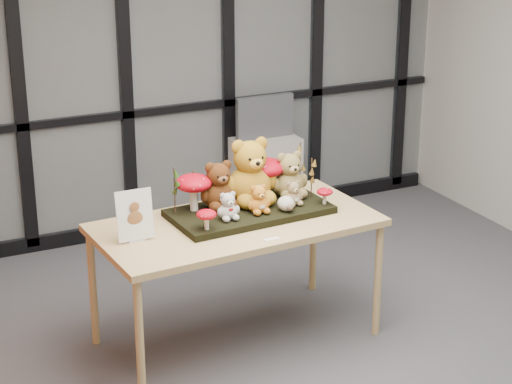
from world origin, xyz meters
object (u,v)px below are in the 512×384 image
bear_white_bow (228,204)px  mushroom_back_right (265,176)px  mushroom_front_right (325,195)px  display_table (236,231)px  sign_holder (135,218)px  bear_pooh_yellow (250,167)px  bear_small_yellow (259,197)px  plush_cream_hedgehog (286,203)px  cabinet (266,180)px  mushroom_back_left (194,191)px  bear_brown_medium (218,182)px  bear_beige_small (293,192)px  diorama_tray (250,211)px  mushroom_front_left (207,219)px  bear_tan_back (289,172)px  monitor (265,117)px

bear_white_bow → mushroom_back_right: bearing=31.2°
bear_white_bow → mushroom_front_right: (0.68, -0.02, -0.04)m
display_table → sign_holder: sign_holder is taller
bear_pooh_yellow → bear_white_bow: 0.36m
bear_small_yellow → plush_cream_hedgehog: 0.18m
bear_white_bow → cabinet: 2.29m
bear_small_yellow → mushroom_back_left: bearing=144.5°
bear_brown_medium → bear_beige_small: (0.46, -0.17, -0.08)m
mushroom_back_left → sign_holder: (-0.47, -0.22, -0.03)m
display_table → plush_cream_hedgehog: (0.32, -0.07, 0.16)m
plush_cream_hedgehog → diorama_tray: bearing=139.8°
bear_beige_small → mushroom_back_left: mushroom_back_left is taller
plush_cream_hedgehog → sign_holder: (-0.99, 0.05, 0.05)m
mushroom_front_left → sign_holder: 0.43m
bear_brown_medium → cabinet: bearing=51.7°
bear_beige_small → mushroom_front_right: size_ratio=1.52×
bear_small_yellow → plush_cream_hedgehog: bearing=-18.4°
diorama_tray → bear_tan_back: size_ratio=3.03×
display_table → bear_beige_small: bear_beige_small is taller
bear_tan_back → mushroom_back_left: bearing=174.0°
mushroom_back_left → mushroom_back_right: bearing=3.5°
cabinet → monitor: monitor is taller
bear_brown_medium → plush_cream_hedgehog: bearing=-37.5°
bear_brown_medium → sign_holder: bear_brown_medium is taller
plush_cream_hedgehog → bear_pooh_yellow: bearing=115.9°
bear_white_bow → monitor: size_ratio=0.38×
bear_pooh_yellow → plush_cream_hedgehog: 0.34m
mushroom_back_left → mushroom_front_left: size_ratio=1.89×
display_table → mushroom_front_right: (0.61, -0.06, 0.17)m
bear_white_bow → bear_beige_small: (0.49, 0.05, -0.01)m
bear_pooh_yellow → bear_tan_back: (0.29, -0.01, -0.07)m
plush_cream_hedgehog → cabinet: bearing=64.0°
bear_small_yellow → mushroom_front_right: size_ratio=1.74×
bear_beige_small → monitor: bearing=65.8°
monitor → cabinet: bearing=-90.0°
bear_white_bow → mushroom_front_right: bear_white_bow is taller
diorama_tray → bear_tan_back: bearing=12.6°
bear_small_yellow → monitor: size_ratio=0.40×
bear_pooh_yellow → monitor: bearing=57.5°
bear_pooh_yellow → bear_tan_back: bearing=-5.5°
bear_brown_medium → cabinet: 2.12m
diorama_tray → bear_tan_back: 0.40m
bear_pooh_yellow → mushroom_front_left: bear_pooh_yellow is taller
mushroom_back_left → mushroom_back_right: 0.53m
mushroom_back_right → mushroom_front_right: 0.42m
bear_beige_small → mushroom_back_left: (-0.62, 0.19, 0.04)m
display_table → mushroom_back_left: mushroom_back_left is taller
bear_brown_medium → cabinet: bear_brown_medium is taller
display_table → bear_pooh_yellow: (0.18, 0.18, 0.35)m
mushroom_front_left → mushroom_front_right: size_ratio=1.17×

